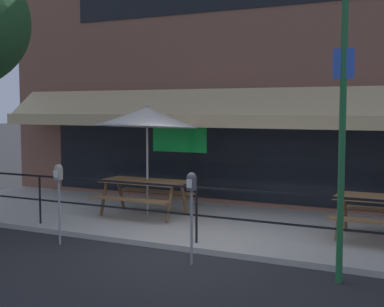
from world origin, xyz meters
TOP-DOWN VIEW (x-y plane):
  - ground_plane at (0.00, 0.00)m, footprint 120.00×120.00m
  - patio_deck at (0.00, 2.00)m, footprint 15.00×4.00m
  - restaurant_building at (0.00, 4.22)m, footprint 15.00×1.60m
  - patio_railing at (0.00, 0.30)m, footprint 13.84×0.04m
  - picnic_table_left at (-2.01, 1.87)m, footprint 1.80×1.42m
  - patio_umbrella_left at (-2.01, 2.03)m, footprint 2.14×2.14m
  - parking_meter_near at (-2.25, -0.54)m, footprint 0.15×0.16m
  - parking_meter_far at (0.34, -0.59)m, footprint 0.15×0.16m
  - street_sign_pole at (2.53, -0.45)m, footprint 0.28×0.09m

SIDE VIEW (x-z plane):
  - ground_plane at x=0.00m, z-range 0.00..0.00m
  - patio_deck at x=0.00m, z-range 0.00..0.10m
  - picnic_table_left at x=-2.01m, z-range 0.33..1.08m
  - patio_railing at x=0.00m, z-range 0.32..1.28m
  - parking_meter_near at x=-2.25m, z-range 0.44..1.86m
  - parking_meter_far at x=0.34m, z-range 0.44..1.86m
  - street_sign_pole at x=2.53m, z-range 0.06..4.19m
  - patio_umbrella_left at x=-2.01m, z-range 0.99..3.37m
  - restaurant_building at x=0.00m, z-range -0.03..7.62m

